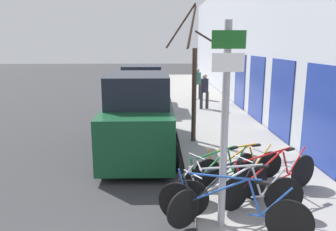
{
  "coord_description": "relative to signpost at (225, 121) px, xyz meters",
  "views": [
    {
      "loc": [
        0.37,
        -2.11,
        3.07
      ],
      "look_at": [
        0.61,
        5.78,
        1.34
      ],
      "focal_mm": 35.0,
      "sensor_mm": 36.0,
      "label": 1
    }
  ],
  "objects": [
    {
      "name": "bicycle_5",
      "position": [
        0.72,
        1.73,
        -1.4
      ],
      "size": [
        2.04,
        0.71,
        0.84
      ],
      "rotation": [
        0.0,
        0.0,
        1.86
      ],
      "color": "black",
      "rests_on": "sidewalk_curb"
    },
    {
      "name": "pedestrian_near",
      "position": [
        1.09,
        9.91,
        -0.84
      ],
      "size": [
        0.42,
        0.36,
        1.6
      ],
      "rotation": [
        0.0,
        0.0,
        3.27
      ],
      "color": "#333338",
      "rests_on": "sidewalk_curb"
    },
    {
      "name": "ground_plane",
      "position": [
        -1.39,
        8.47,
        -1.91
      ],
      "size": [
        80.0,
        80.0,
        0.0
      ],
      "primitive_type": "plane",
      "color": "#333335"
    },
    {
      "name": "bicycle_1",
      "position": [
        0.31,
        0.28,
        -1.36
      ],
      "size": [
        2.34,
        0.44,
        0.95
      ],
      "rotation": [
        0.0,
        0.0,
        1.6
      ],
      "color": "black",
      "rests_on": "sidewalk_curb"
    },
    {
      "name": "parked_car_0",
      "position": [
        -1.55,
        4.23,
        -0.87
      ],
      "size": [
        2.04,
        4.71,
        2.28
      ],
      "rotation": [
        0.0,
        0.0,
        0.0
      ],
      "color": "#144728",
      "rests_on": "ground"
    },
    {
      "name": "building_facade",
      "position": [
        2.96,
        11.17,
        1.31
      ],
      "size": [
        0.23,
        32.0,
        6.5
      ],
      "color": "#B2B7C1",
      "rests_on": "ground"
    },
    {
      "name": "bicycle_3",
      "position": [
        1.14,
        0.96,
        -1.35
      ],
      "size": [
        2.26,
        1.3,
        0.96
      ],
      "rotation": [
        0.0,
        0.0,
        2.08
      ],
      "color": "black",
      "rests_on": "sidewalk_curb"
    },
    {
      "name": "signpost",
      "position": [
        0.0,
        0.0,
        0.0
      ],
      "size": [
        0.5,
        0.13,
        3.26
      ],
      "color": "#939399",
      "rests_on": "sidewalk_curb"
    },
    {
      "name": "bicycle_2",
      "position": [
        0.1,
        0.44,
        -1.37
      ],
      "size": [
        2.01,
        1.36,
        0.9
      ],
      "rotation": [
        0.0,
        0.0,
        2.16
      ],
      "color": "black",
      "rests_on": "sidewalk_curb"
    },
    {
      "name": "street_tree",
      "position": [
        0.03,
        4.84,
        0.1
      ],
      "size": [
        1.68,
        1.86,
        4.07
      ],
      "color": "#3D2D23",
      "rests_on": "sidewalk_curb"
    },
    {
      "name": "sidewalk_curb",
      "position": [
        1.21,
        11.27,
        -1.84
      ],
      "size": [
        3.2,
        32.0,
        0.15
      ],
      "color": "gray",
      "rests_on": "ground"
    },
    {
      "name": "parked_car_1",
      "position": [
        -1.72,
        10.14,
        -0.94
      ],
      "size": [
        2.12,
        4.22,
        2.14
      ],
      "rotation": [
        0.0,
        0.0,
        -0.01
      ],
      "color": "#B2B7BC",
      "rests_on": "ground"
    },
    {
      "name": "pedestrian_far",
      "position": [
        1.11,
        12.74,
        -0.81
      ],
      "size": [
        0.43,
        0.37,
        1.65
      ],
      "rotation": [
        0.0,
        0.0,
        0.07
      ],
      "color": "#333338",
      "rests_on": "sidewalk_curb"
    },
    {
      "name": "bicycle_4",
      "position": [
        0.2,
        1.27,
        -1.38
      ],
      "size": [
        1.81,
        1.28,
        0.89
      ],
      "rotation": [
        0.0,
        0.0,
        2.18
      ],
      "color": "black",
      "rests_on": "sidewalk_curb"
    },
    {
      "name": "bicycle_0",
      "position": [
        0.11,
        -0.19,
        -1.35
      ],
      "size": [
        2.26,
        0.95,
        0.96
      ],
      "rotation": [
        0.0,
        0.0,
        1.18
      ],
      "color": "black",
      "rests_on": "sidewalk_curb"
    }
  ]
}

